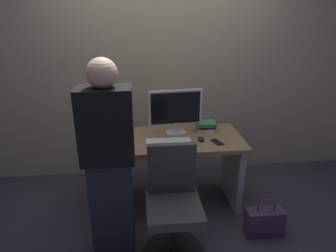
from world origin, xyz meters
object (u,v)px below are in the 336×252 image
(person_at_desk, at_px, (109,162))
(keyboard, at_px, (169,141))
(book_stack, at_px, (206,126))
(desk, at_px, (168,159))
(cup_by_monitor, at_px, (120,129))
(handbag, at_px, (264,222))
(monitor, at_px, (176,110))
(office_chair, at_px, (173,208))
(mouse, at_px, (201,139))
(cell_phone, at_px, (217,142))
(cup_near_keyboard, at_px, (119,145))

(person_at_desk, relative_size, keyboard, 3.81)
(keyboard, bearing_deg, book_stack, 33.21)
(desk, height_order, person_at_desk, person_at_desk)
(cup_by_monitor, xyz_separation_m, handbag, (1.30, -0.76, -0.66))
(monitor, bearing_deg, cup_by_monitor, 173.45)
(monitor, relative_size, book_stack, 2.62)
(office_chair, bearing_deg, keyboard, 87.69)
(monitor, distance_m, mouse, 0.39)
(mouse, height_order, book_stack, book_stack)
(cup_by_monitor, bearing_deg, desk, -21.44)
(cell_phone, bearing_deg, handbag, -69.95)
(cell_phone, bearing_deg, mouse, 135.48)
(desk, distance_m, cup_near_keyboard, 0.57)
(keyboard, xyz_separation_m, mouse, (0.31, 0.02, 0.01))
(handbag, bearing_deg, mouse, 135.77)
(cup_near_keyboard, relative_size, cup_by_monitor, 0.95)
(desk, relative_size, person_at_desk, 0.91)
(cup_by_monitor, bearing_deg, person_at_desk, -93.19)
(desk, distance_m, person_at_desk, 0.86)
(keyboard, distance_m, cell_phone, 0.46)
(desk, bearing_deg, cup_near_keyboard, -157.21)
(monitor, distance_m, cup_by_monitor, 0.61)
(person_at_desk, bearing_deg, monitor, 50.20)
(keyboard, height_order, mouse, mouse)
(person_at_desk, height_order, cup_by_monitor, person_at_desk)
(keyboard, bearing_deg, desk, 92.57)
(office_chair, xyz_separation_m, mouse, (0.34, 0.60, 0.34))
(office_chair, distance_m, keyboard, 0.67)
(cell_phone, bearing_deg, office_chair, -152.19)
(monitor, height_order, cup_near_keyboard, monitor)
(monitor, bearing_deg, handbag, -43.54)
(keyboard, height_order, cell_phone, keyboard)
(office_chair, distance_m, book_stack, 1.03)
(cell_phone, bearing_deg, book_stack, 77.34)
(cup_near_keyboard, xyz_separation_m, cell_phone, (0.93, 0.05, -0.04))
(keyboard, distance_m, cup_near_keyboard, 0.48)
(cup_near_keyboard, bearing_deg, office_chair, -47.68)
(office_chair, bearing_deg, monitor, 81.98)
(office_chair, relative_size, book_stack, 4.56)
(monitor, xyz_separation_m, book_stack, (0.33, 0.05, -0.21))
(mouse, distance_m, cell_phone, 0.16)
(person_at_desk, relative_size, cup_by_monitor, 18.13)
(office_chair, xyz_separation_m, book_stack, (0.44, 0.85, 0.37))
(office_chair, bearing_deg, mouse, 60.69)
(person_at_desk, bearing_deg, office_chair, -8.52)
(book_stack, bearing_deg, mouse, -112.34)
(cup_near_keyboard, distance_m, handbag, 1.50)
(keyboard, bearing_deg, mouse, 3.68)
(mouse, height_order, cup_by_monitor, cup_by_monitor)
(book_stack, bearing_deg, desk, -158.17)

